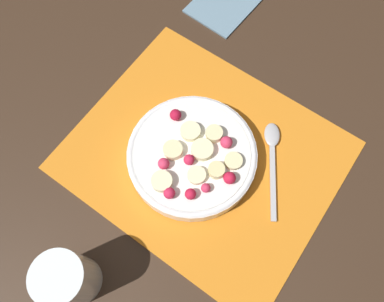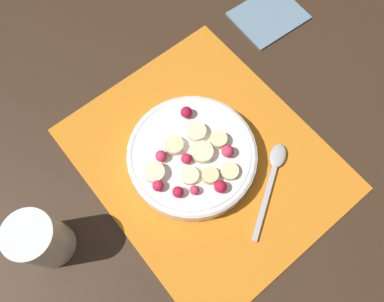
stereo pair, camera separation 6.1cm
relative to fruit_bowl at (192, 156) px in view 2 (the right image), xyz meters
name	(u,v)px [view 2 (the right image)]	position (x,y,z in m)	size (l,w,h in m)	color
ground_plane	(205,159)	(-0.01, -0.02, -0.03)	(3.00, 3.00, 0.00)	#382619
placemat	(205,158)	(-0.01, -0.02, -0.02)	(0.44, 0.37, 0.01)	orange
fruit_bowl	(192,156)	(0.00, 0.00, 0.00)	(0.22, 0.22, 0.05)	white
spoon	(274,170)	(-0.10, -0.10, -0.02)	(0.11, 0.16, 0.01)	#B2B2B7
drinking_glass	(41,240)	(0.03, 0.26, 0.03)	(0.07, 0.07, 0.11)	white
napkin	(269,15)	(0.15, -0.32, -0.02)	(0.12, 0.14, 0.01)	slate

